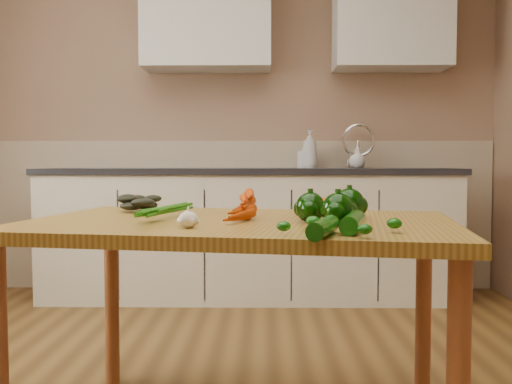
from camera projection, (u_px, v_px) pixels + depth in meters
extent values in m
cube|color=#A07C60|center=(223.00, 114.00, 4.24)|extent=(4.00, 0.02, 2.60)
cube|color=#BFAD8F|center=(223.00, 215.00, 4.26)|extent=(3.98, 0.03, 1.10)
cube|color=beige|center=(249.00, 236.00, 3.97)|extent=(2.80, 0.60, 0.86)
cube|color=#242529|center=(249.00, 171.00, 3.94)|extent=(2.84, 0.64, 0.04)
cube|color=#99999E|center=(362.00, 177.00, 3.93)|extent=(0.55, 0.42, 0.10)
cylinder|color=silver|center=(358.00, 151.00, 4.10)|extent=(0.02, 0.02, 0.24)
cube|color=silver|center=(207.00, 19.00, 4.02)|extent=(0.90, 0.35, 0.70)
cube|color=silver|center=(392.00, 19.00, 4.00)|extent=(0.80, 0.35, 0.70)
cube|color=#AF8532|center=(240.00, 226.00, 1.91)|extent=(1.53, 1.12, 0.04)
cylinder|color=#98532C|center=(112.00, 300.00, 2.42)|extent=(0.06, 0.06, 0.71)
cylinder|color=#98532C|center=(423.00, 315.00, 2.20)|extent=(0.06, 0.06, 0.71)
imported|color=silver|center=(310.00, 149.00, 4.05)|extent=(0.14, 0.14, 0.27)
imported|color=silver|center=(305.00, 156.00, 4.10)|extent=(0.11, 0.11, 0.18)
imported|color=silver|center=(357.00, 158.00, 4.03)|extent=(0.15, 0.15, 0.15)
ellipsoid|color=white|center=(188.00, 219.00, 1.67)|extent=(0.06, 0.06, 0.05)
sphere|color=black|center=(310.00, 208.00, 1.83)|extent=(0.09, 0.09, 0.09)
sphere|color=black|center=(349.00, 204.00, 1.91)|extent=(0.10, 0.10, 0.10)
sphere|color=black|center=(338.00, 209.00, 1.73)|extent=(0.10, 0.10, 0.10)
ellipsoid|color=#810C02|center=(321.00, 208.00, 2.04)|extent=(0.06, 0.06, 0.06)
ellipsoid|color=#DE4905|center=(328.00, 207.00, 2.04)|extent=(0.07, 0.07, 0.07)
ellipsoid|color=#DE4905|center=(355.00, 206.00, 2.01)|extent=(0.08, 0.08, 0.07)
cylinder|color=#0A4A08|center=(353.00, 222.00, 1.58)|extent=(0.11, 0.23, 0.05)
cylinder|color=#0A4A08|center=(323.00, 228.00, 1.47)|extent=(0.11, 0.22, 0.05)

